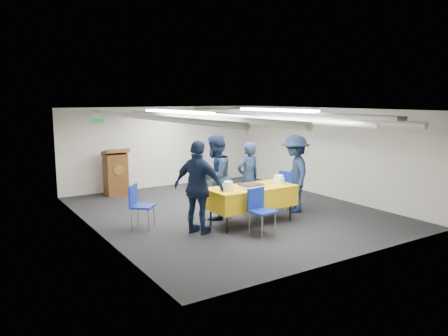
# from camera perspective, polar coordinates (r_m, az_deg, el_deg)

# --- Properties ---
(ground) EXTENTS (7.00, 7.00, 0.00)m
(ground) POSITION_cam_1_polar(r_m,az_deg,el_deg) (9.95, 0.76, -5.68)
(ground) COLOR black
(ground) RESTS_ON ground
(room_shell) EXTENTS (6.00, 7.00, 2.30)m
(room_shell) POSITION_cam_1_polar(r_m,az_deg,el_deg) (10.04, -0.06, 4.94)
(room_shell) COLOR beige
(room_shell) RESTS_ON ground
(serving_table) EXTENTS (1.82, 0.84, 0.77)m
(serving_table) POSITION_cam_1_polar(r_m,az_deg,el_deg) (8.91, 3.61, -3.77)
(serving_table) COLOR black
(serving_table) RESTS_ON ground
(sheet_cake) EXTENTS (0.46, 0.36, 0.08)m
(sheet_cake) POSITION_cam_1_polar(r_m,az_deg,el_deg) (8.76, 3.57, -2.32)
(sheet_cake) COLOR white
(sheet_cake) RESTS_ON serving_table
(plate_stack_left) EXTENTS (0.21, 0.21, 0.17)m
(plate_stack_left) POSITION_cam_1_polar(r_m,az_deg,el_deg) (8.47, 0.54, -2.40)
(plate_stack_left) COLOR white
(plate_stack_left) RESTS_ON serving_table
(plate_stack_right) EXTENTS (0.22, 0.22, 0.18)m
(plate_stack_right) POSITION_cam_1_polar(r_m,az_deg,el_deg) (9.22, 7.19, -1.52)
(plate_stack_right) COLOR white
(plate_stack_right) RESTS_ON serving_table
(podium) EXTENTS (0.62, 0.53, 1.25)m
(podium) POSITION_cam_1_polar(r_m,az_deg,el_deg) (11.84, -13.96, -0.53)
(podium) COLOR brown
(podium) RESTS_ON ground
(chair_near) EXTENTS (0.46, 0.46, 0.87)m
(chair_near) POSITION_cam_1_polar(r_m,az_deg,el_deg) (8.25, 4.65, -5.02)
(chair_near) COLOR gray
(chair_near) RESTS_ON ground
(chair_right) EXTENTS (0.54, 0.54, 0.87)m
(chair_right) POSITION_cam_1_polar(r_m,az_deg,el_deg) (10.15, 7.88, -2.40)
(chair_right) COLOR gray
(chair_right) RESTS_ON ground
(chair_left) EXTENTS (0.59, 0.59, 0.87)m
(chair_left) POSITION_cam_1_polar(r_m,az_deg,el_deg) (8.73, -11.12, -4.38)
(chair_left) COLOR gray
(chair_left) RESTS_ON ground
(sailor_a) EXTENTS (0.60, 0.42, 1.60)m
(sailor_a) POSITION_cam_1_polar(r_m,az_deg,el_deg) (9.65, 3.19, -1.31)
(sailor_a) COLOR black
(sailor_a) RESTS_ON ground
(sailor_b) EXTENTS (1.09, 1.02, 1.79)m
(sailor_b) POSITION_cam_1_polar(r_m,az_deg,el_deg) (9.19, -1.16, -1.22)
(sailor_b) COLOR black
(sailor_b) RESTS_ON ground
(sailor_c) EXTENTS (0.90, 1.12, 1.78)m
(sailor_c) POSITION_cam_1_polar(r_m,az_deg,el_deg) (8.20, -3.34, -2.53)
(sailor_c) COLOR black
(sailor_c) RESTS_ON ground
(sailor_d) EXTENTS (1.09, 1.30, 1.75)m
(sailor_d) POSITION_cam_1_polar(r_m,az_deg,el_deg) (9.90, 9.25, -0.72)
(sailor_d) COLOR black
(sailor_d) RESTS_ON ground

